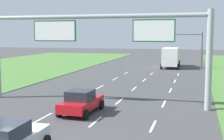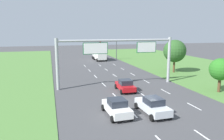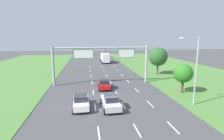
# 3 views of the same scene
# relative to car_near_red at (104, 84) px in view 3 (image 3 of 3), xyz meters

# --- Properties ---
(ground_plane) EXTENTS (200.00, 200.00, 0.00)m
(ground_plane) POSITION_rel_car_near_red_xyz_m (-0.17, -7.70, -0.78)
(ground_plane) COLOR #424244
(grass_verge_right) EXTENTS (24.00, 120.00, 0.06)m
(grass_verge_right) POSITION_rel_car_near_red_xyz_m (20.83, 2.30, -0.75)
(grass_verge_right) COLOR #4C7A38
(grass_verge_right) RESTS_ON ground_plane
(lane_dashes_inner_left) EXTENTS (0.14, 50.40, 0.01)m
(lane_dashes_inner_left) POSITION_rel_car_near_red_xyz_m (-1.92, -1.70, -0.77)
(lane_dashes_inner_left) COLOR white
(lane_dashes_inner_left) RESTS_ON ground_plane
(lane_dashes_inner_right) EXTENTS (0.14, 50.40, 0.01)m
(lane_dashes_inner_right) POSITION_rel_car_near_red_xyz_m (1.58, -1.70, -0.77)
(lane_dashes_inner_right) COLOR white
(lane_dashes_inner_right) RESTS_ON ground_plane
(lane_dashes_slip) EXTENTS (0.14, 50.40, 0.01)m
(lane_dashes_slip) POSITION_rel_car_near_red_xyz_m (5.08, -1.70, -0.77)
(lane_dashes_slip) COLOR white
(lane_dashes_slip) RESTS_ON ground_plane
(car_near_red) EXTENTS (2.21, 4.07, 1.58)m
(car_near_red) POSITION_rel_car_near_red_xyz_m (0.00, 0.00, 0.00)
(car_near_red) COLOR red
(car_near_red) RESTS_ON ground_plane
(car_lead_silver) EXTENTS (2.23, 4.51, 1.65)m
(car_lead_silver) POSITION_rel_car_near_red_xyz_m (-0.10, -8.30, 0.02)
(car_lead_silver) COLOR silver
(car_lead_silver) RESTS_ON ground_plane
(car_mid_lane) EXTENTS (2.15, 4.24, 1.66)m
(car_mid_lane) POSITION_rel_car_near_red_xyz_m (-3.60, -7.77, 0.03)
(car_mid_lane) COLOR white
(car_mid_lane) RESTS_ON ground_plane
(box_truck) EXTENTS (2.75, 7.45, 3.17)m
(box_truck) POSITION_rel_car_near_red_xyz_m (3.41, 30.97, 0.93)
(box_truck) COLOR silver
(box_truck) RESTS_ON ground_plane
(sign_gantry) EXTENTS (17.24, 0.44, 7.00)m
(sign_gantry) POSITION_rel_car_near_red_xyz_m (-0.07, 3.13, 4.12)
(sign_gantry) COLOR #9EA0A5
(sign_gantry) RESTS_ON ground_plane
(traffic_light_mast) EXTENTS (4.76, 0.49, 5.60)m
(traffic_light_mast) POSITION_rel_car_near_red_xyz_m (6.15, 30.23, 3.09)
(traffic_light_mast) COLOR #47494F
(traffic_light_mast) RESTS_ON ground_plane
(street_lamp) EXTENTS (2.61, 0.32, 8.50)m
(street_lamp) POSITION_rel_car_near_red_xyz_m (9.92, -8.86, 4.30)
(street_lamp) COLOR #9EA0A5
(street_lamp) RESTS_ON ground_plane
(roadside_tree_near) EXTENTS (2.85, 2.85, 4.50)m
(roadside_tree_near) POSITION_rel_car_near_red_xyz_m (11.55, -3.99, 2.27)
(roadside_tree_near) COLOR #513823
(roadside_tree_near) RESTS_ON ground_plane
(roadside_tree_mid) EXTENTS (4.25, 4.25, 6.27)m
(roadside_tree_mid) POSITION_rel_car_near_red_xyz_m (13.30, 9.71, 3.36)
(roadside_tree_mid) COLOR #513823
(roadside_tree_mid) RESTS_ON ground_plane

